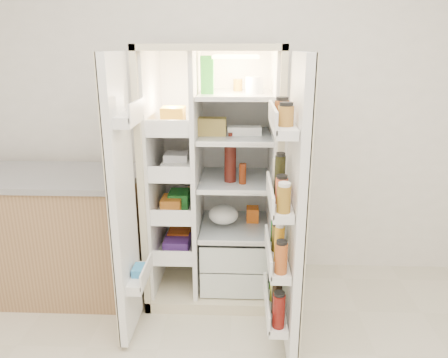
{
  "coord_description": "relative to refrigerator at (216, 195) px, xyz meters",
  "views": [
    {
      "loc": [
        0.05,
        -1.27,
        1.79
      ],
      "look_at": [
        -0.05,
        1.25,
        0.99
      ],
      "focal_mm": 34.0,
      "sensor_mm": 36.0,
      "label": 1
    }
  ],
  "objects": [
    {
      "name": "refrigerator",
      "position": [
        0.0,
        0.0,
        0.0
      ],
      "size": [
        0.92,
        0.7,
        1.8
      ],
      "color": "beige",
      "rests_on": "floor"
    },
    {
      "name": "fridge_door",
      "position": [
        0.47,
        -0.7,
        0.13
      ],
      "size": [
        0.17,
        0.58,
        1.72
      ],
      "color": "white",
      "rests_on": "floor"
    },
    {
      "name": "kitchen_counter",
      "position": [
        -1.18,
        -0.11,
        -0.28
      ],
      "size": [
        1.27,
        0.68,
        0.92
      ],
      "color": "#9E794F",
      "rests_on": "floor"
    },
    {
      "name": "freezer_door",
      "position": [
        -0.51,
        -0.6,
        0.15
      ],
      "size": [
        0.15,
        0.4,
        1.72
      ],
      "color": "white",
      "rests_on": "floor"
    },
    {
      "name": "wall_back",
      "position": [
        0.13,
        0.35,
        0.6
      ],
      "size": [
        4.0,
        0.02,
        2.7
      ],
      "primitive_type": "cube",
      "color": "white",
      "rests_on": "floor"
    }
  ]
}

